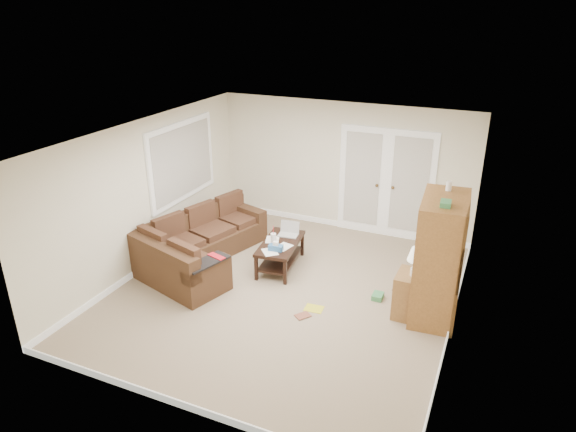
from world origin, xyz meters
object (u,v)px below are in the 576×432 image
at_px(sectional_sofa, 196,248).
at_px(tv_armoire, 439,258).
at_px(side_cabinet, 414,292).
at_px(coffee_table, 281,253).

height_order(sectional_sofa, tv_armoire, tv_armoire).
bearing_deg(side_cabinet, sectional_sofa, 179.66).
distance_m(coffee_table, side_cabinet, 2.42).
distance_m(sectional_sofa, side_cabinet, 3.70).
xyz_separation_m(sectional_sofa, tv_armoire, (3.96, 0.10, 0.59)).
relative_size(coffee_table, side_cabinet, 1.12).
bearing_deg(tv_armoire, sectional_sofa, 177.35).
height_order(sectional_sofa, side_cabinet, side_cabinet).
relative_size(sectional_sofa, tv_armoire, 1.51).
xyz_separation_m(coffee_table, tv_armoire, (2.60, -0.40, 0.64)).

